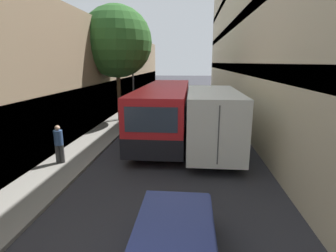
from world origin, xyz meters
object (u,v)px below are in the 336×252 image
car_hatchback (174,250)px  street_lamp (132,52)px  panel_van (176,95)px  street_tree_left (117,42)px  bus (165,109)px  box_truck (211,116)px  pedestrian (59,143)px

car_hatchback → street_lamp: bearing=105.2°
panel_van → street_tree_left: bearing=-114.1°
bus → box_truck: 3.35m
street_lamp → street_tree_left: bearing=-122.1°
car_hatchback → street_tree_left: 16.15m
car_hatchback → panel_van: size_ratio=1.03×
panel_van → street_tree_left: size_ratio=0.49×
bus → street_lamp: 6.59m
pedestrian → street_lamp: street_lamp is taller
car_hatchback → panel_van: (-1.35, 22.83, 0.40)m
box_truck → street_tree_left: street_tree_left is taller
car_hatchback → street_tree_left: (-5.09, 14.47, 5.07)m
car_hatchback → bus: (-1.29, 11.03, 0.90)m
car_hatchback → street_tree_left: size_ratio=0.51×
car_hatchback → street_lamp: size_ratio=0.57×
car_hatchback → box_truck: bearing=81.7°
pedestrian → street_tree_left: 9.98m
bus → street_lamp: size_ratio=1.55×
car_hatchback → street_lamp: (-4.29, 15.75, 4.40)m
street_tree_left → bus: bearing=-42.2°
bus → street_lamp: bearing=122.4°
box_truck → street_tree_left: 9.41m
box_truck → street_lamp: size_ratio=1.18×
pedestrian → street_tree_left: (0.23, 8.77, 4.75)m
panel_van → bus: bearing=-89.7°
panel_van → street_tree_left: 10.28m
panel_van → street_lamp: (-2.94, -7.09, 3.99)m
car_hatchback → street_tree_left: street_tree_left is taller
panel_van → pedestrian: size_ratio=2.43×
car_hatchback → box_truck: 9.06m
street_lamp → street_tree_left: (-0.80, -1.28, 0.68)m
street_lamp → street_tree_left: street_tree_left is taller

